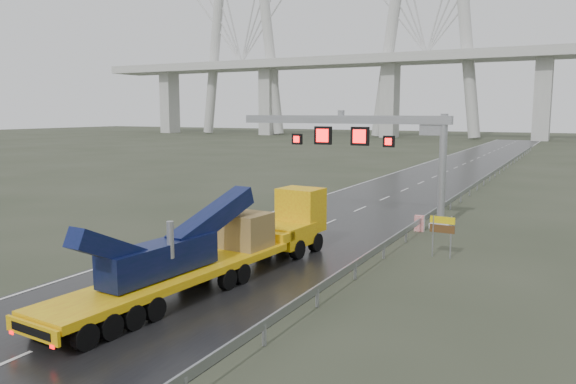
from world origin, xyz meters
The scene contains 7 objects.
ground centered at (0.00, 0.00, 0.00)m, with size 400.00×400.00×0.00m, color #2D3324.
road centered at (0.00, 40.00, 0.01)m, with size 11.00×200.00×0.02m, color black.
guardrail centered at (6.10, 30.00, 0.70)m, with size 0.20×140.00×1.40m, color gray, non-canonical shape.
sign_gantry centered at (2.10, 17.99, 5.61)m, with size 14.90×1.20×7.42m.
heavy_haul_truck centered at (0.96, 3.01, 1.53)m, with size 3.73×16.98×3.96m.
exit_sign_pair centered at (8.61, 10.56, 1.50)m, with size 1.25×0.11×2.14m.
striped_barrier centered at (6.00, 16.32, 0.49)m, with size 0.58×0.31×0.99m, color red.
Camera 1 is at (14.58, -17.57, 7.32)m, focal length 35.00 mm.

